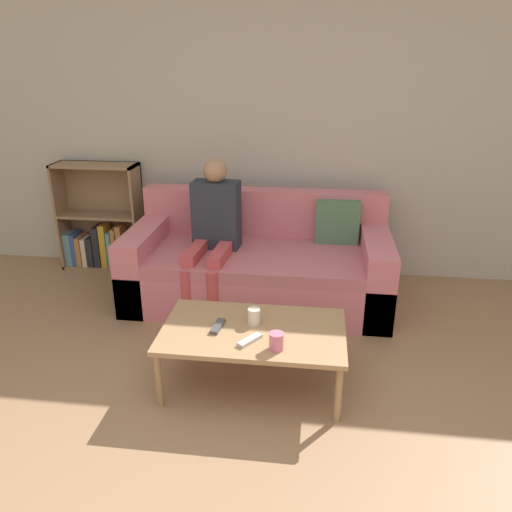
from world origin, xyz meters
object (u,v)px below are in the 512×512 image
(person_adult, at_px, (214,224))
(tv_remote_1, at_px, (250,340))
(couch, at_px, (259,266))
(bookshelf, at_px, (102,230))
(cup_far, at_px, (254,316))
(coffee_table, at_px, (253,334))
(cup_near, at_px, (277,341))
(tv_remote_0, at_px, (218,326))

(person_adult, relative_size, tv_remote_1, 7.11)
(couch, bearing_deg, person_adult, -165.17)
(couch, bearing_deg, tv_remote_1, -85.48)
(bookshelf, bearing_deg, cup_far, -44.27)
(coffee_table, distance_m, cup_near, 0.27)
(cup_near, relative_size, cup_far, 0.99)
(cup_near, height_order, tv_remote_0, cup_near)
(cup_far, bearing_deg, tv_remote_0, -159.79)
(tv_remote_1, bearing_deg, person_adult, 146.06)
(cup_near, bearing_deg, tv_remote_1, 160.21)
(bookshelf, bearing_deg, tv_remote_1, -47.67)
(tv_remote_0, bearing_deg, person_adult, 109.17)
(couch, height_order, person_adult, person_adult)
(bookshelf, bearing_deg, couch, -17.78)
(couch, xyz_separation_m, tv_remote_1, (0.11, -1.35, 0.11))
(couch, xyz_separation_m, bookshelf, (-1.59, 0.51, 0.08))
(bookshelf, relative_size, person_adult, 0.86)
(tv_remote_0, bearing_deg, bookshelf, 137.17)
(couch, xyz_separation_m, coffee_table, (0.11, -1.21, 0.07))
(person_adult, distance_m, cup_far, 1.17)
(coffee_table, height_order, cup_far, cup_far)
(coffee_table, xyz_separation_m, tv_remote_0, (-0.22, -0.01, 0.04))
(cup_far, relative_size, tv_remote_1, 0.62)
(person_adult, height_order, cup_far, person_adult)
(bookshelf, relative_size, coffee_table, 0.91)
(cup_far, height_order, tv_remote_0, cup_far)
(couch, distance_m, tv_remote_0, 1.23)
(bookshelf, distance_m, coffee_table, 2.41)
(couch, bearing_deg, tv_remote_0, -95.07)
(bookshelf, bearing_deg, cup_near, -45.98)
(person_adult, height_order, cup_near, person_adult)
(couch, height_order, tv_remote_0, couch)
(bookshelf, distance_m, person_adult, 1.41)
(person_adult, distance_m, cup_near, 1.48)
(bookshelf, height_order, tv_remote_0, bookshelf)
(person_adult, xyz_separation_m, cup_far, (0.46, -1.05, -0.24))
(tv_remote_0, bearing_deg, tv_remote_1, -25.45)
(couch, distance_m, tv_remote_1, 1.36)
(person_adult, distance_m, tv_remote_1, 1.37)
(coffee_table, bearing_deg, bookshelf, 134.71)
(coffee_table, height_order, person_adult, person_adult)
(bookshelf, xyz_separation_m, person_adult, (1.23, -0.60, 0.31))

